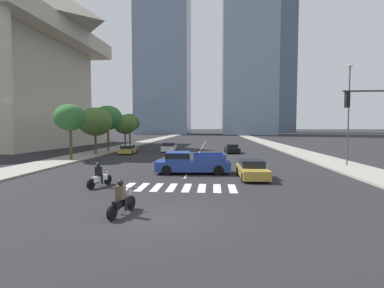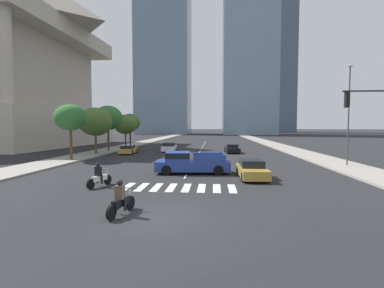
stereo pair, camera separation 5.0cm
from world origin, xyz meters
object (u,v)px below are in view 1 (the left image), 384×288
Objects in this scene: sedan_white_1 at (169,147)px; street_tree_second at (95,122)px; motorcycle_third at (122,201)px; street_tree_fourth at (125,124)px; street_tree_nearest at (70,118)px; street_tree_third at (108,118)px; pickup_truck at (189,163)px; sedan_gold_2 at (128,150)px; street_lamp_east at (349,109)px; sedan_gold_0 at (252,170)px; motorcycle_trailing at (100,177)px; sedan_black_3 at (232,149)px; street_tree_fifth at (130,122)px.

sedan_white_1 is 0.75× the size of street_tree_second.
street_tree_fourth reaches higher than motorcycle_third.
street_tree_nearest is (-8.64, -11.97, 3.98)m from sedan_white_1.
street_tree_third is at bearing 95.75° from sedan_white_1.
motorcycle_third is at bearing -72.66° from street_tree_fourth.
street_tree_nearest reaches higher than sedan_white_1.
street_tree_third is at bearing 90.00° from street_tree_nearest.
pickup_truck is 1.33× the size of sedan_gold_2.
street_tree_nearest is (-13.21, 7.05, 3.77)m from pickup_truck.
street_tree_third is 1.17× the size of street_tree_fourth.
sedan_white_1 is at bearing 54.19° from street_tree_nearest.
pickup_truck is at bearing -152.01° from sedan_gold_2.
street_tree_second is at bearing 162.57° from street_lamp_east.
street_tree_nearest is at bearing -90.00° from street_tree_second.
sedan_gold_0 is 22.71m from sedan_white_1.
sedan_white_1 is (0.39, 24.44, 0.01)m from motorcycle_trailing.
street_tree_second is (-3.64, -1.89, 3.71)m from sedan_gold_2.
sedan_black_3 is 0.48× the size of street_lamp_east.
street_lamp_east reaches higher than street_tree_third.
street_tree_third is at bearing -90.00° from street_tree_fifth.
street_tree_second is at bearing 90.00° from street_tree_nearest.
sedan_white_1 is at bearing -102.63° from sedan_black_3.
street_tree_third is 1.11× the size of street_tree_fifth.
street_tree_fourth is (0.00, 18.63, -0.58)m from street_tree_nearest.
street_tree_nearest is at bearing -90.00° from street_tree_fourth.
street_tree_second reaches higher than motorcycle_third.
street_lamp_east reaches higher than street_tree_fourth.
street_tree_second is (-17.84, 15.13, 3.67)m from sedan_gold_0.
street_tree_second is at bearing -90.00° from street_tree_fourth.
street_tree_second reaches higher than street_tree_nearest.
sedan_gold_2 is 1.01× the size of sedan_black_3.
street_tree_third is (-13.21, 17.77, 4.07)m from pickup_truck.
sedan_gold_0 is 32.89m from street_tree_fourth.
street_tree_nearest reaches higher than street_tree_fourth.
street_lamp_east is 1.39× the size of street_tree_third.
sedan_white_1 is at bearing 33.10° from street_tree_second.
motorcycle_third is 0.37× the size of street_tree_fourth.
pickup_truck is at bearing -112.16° from sedan_gold_0.
pickup_truck is 18.03m from sedan_gold_2.
street_tree_third reaches higher than motorcycle_trailing.
sedan_white_1 is 0.76× the size of street_tree_fifth.
sedan_gold_0 is at bearing -144.21° from sedan_gold_2.
pickup_truck is at bearing -45.40° from street_tree_second.
pickup_truck is at bearing -65.08° from street_tree_fifth.
street_tree_third is 7.97m from street_tree_fourth.
street_tree_third is (-8.25, 23.18, 4.30)m from motorcycle_trailing.
street_lamp_east is at bearing -117.91° from sedan_gold_2.
motorcycle_third is 40.89m from street_tree_fifth.
sedan_gold_0 is (4.63, -1.73, -0.23)m from pickup_truck.
sedan_white_1 is at bearing -37.64° from street_tree_fourth.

